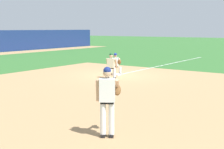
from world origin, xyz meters
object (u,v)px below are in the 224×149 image
(pitcher, at_px, (108,97))
(baseball, at_px, (106,87))
(first_base_bag, at_px, (117,75))
(first_baseman, at_px, (116,63))
(baserunner, at_px, (111,65))

(pitcher, bearing_deg, baseball, 36.78)
(first_base_bag, distance_m, first_baseman, 0.74)
(first_base_bag, bearing_deg, pitcher, -146.76)
(baseball, xyz_separation_m, pitcher, (-5.41, -4.04, 1.02))
(first_base_bag, height_order, pitcher, pitcher)
(first_base_bag, bearing_deg, first_baseman, 49.09)
(first_baseman, distance_m, baserunner, 1.48)
(pitcher, bearing_deg, first_base_bag, 33.24)
(baseball, relative_size, baserunner, 0.05)
(baseball, distance_m, baserunner, 2.99)
(first_base_bag, distance_m, baseball, 4.10)
(pitcher, xyz_separation_m, first_baseman, (9.23, 6.14, -0.33))
(first_base_bag, height_order, baseball, first_base_bag)
(pitcher, relative_size, baserunner, 1.27)
(baseball, bearing_deg, pitcher, -143.22)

